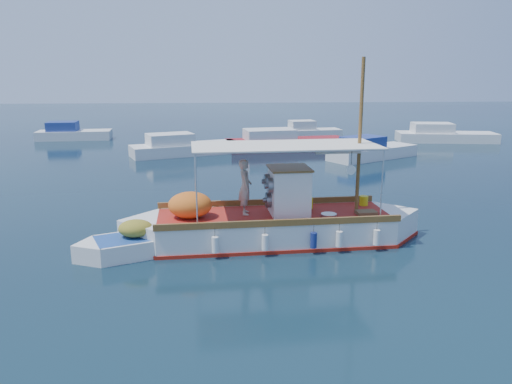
{
  "coord_description": "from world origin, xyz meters",
  "views": [
    {
      "loc": [
        -2.59,
        -17.65,
        5.91
      ],
      "look_at": [
        -1.36,
        0.0,
        1.62
      ],
      "focal_mm": 35.0,
      "sensor_mm": 36.0,
      "label": 1
    }
  ],
  "objects": [
    {
      "name": "dinghy",
      "position": [
        -4.87,
        -1.52,
        0.28
      ],
      "size": [
        5.08,
        2.94,
        1.34
      ],
      "rotation": [
        0.0,
        0.0,
        0.39
      ],
      "color": "white",
      "rests_on": "ground"
    },
    {
      "name": "bg_boat_far_n",
      "position": [
        5.33,
        27.08,
        0.49
      ],
      "size": [
        5.69,
        2.82,
        1.8
      ],
      "rotation": [
        0.0,
        0.0,
        0.16
      ],
      "color": "silver",
      "rests_on": "ground"
    },
    {
      "name": "bg_boat_n",
      "position": [
        2.21,
        20.59,
        0.49
      ],
      "size": [
        9.72,
        4.33,
        1.8
      ],
      "rotation": [
        0.0,
        0.0,
        0.17
      ],
      "color": "maroon",
      "rests_on": "ground"
    },
    {
      "name": "bg_boat_far_w",
      "position": [
        -15.8,
        27.55,
        0.49
      ],
      "size": [
        6.45,
        2.81,
        1.8
      ],
      "rotation": [
        0.0,
        0.0,
        0.08
      ],
      "color": "silver",
      "rests_on": "ground"
    },
    {
      "name": "bg_boat_e",
      "position": [
        16.46,
        23.91,
        0.49
      ],
      "size": [
        8.45,
        3.73,
        1.8
      ],
      "rotation": [
        0.0,
        0.0,
        -0.14
      ],
      "color": "silver",
      "rests_on": "ground"
    },
    {
      "name": "ground",
      "position": [
        0.0,
        0.0,
        0.0
      ],
      "size": [
        160.0,
        160.0,
        0.0
      ],
      "primitive_type": "plane",
      "color": "black",
      "rests_on": "ground"
    },
    {
      "name": "bg_boat_ne",
      "position": [
        7.73,
        15.95,
        0.49
      ],
      "size": [
        7.01,
        5.38,
        1.8
      ],
      "rotation": [
        0.0,
        0.0,
        0.53
      ],
      "color": "silver",
      "rests_on": "ground"
    },
    {
      "name": "fishing_caique",
      "position": [
        -0.85,
        -0.77,
        0.58
      ],
      "size": [
        10.82,
        3.45,
        6.61
      ],
      "rotation": [
        0.0,
        0.0,
        0.06
      ],
      "color": "white",
      "rests_on": "ground"
    },
    {
      "name": "bg_boat_nw",
      "position": [
        -5.37,
        18.44,
        0.49
      ],
      "size": [
        8.22,
        5.03,
        1.8
      ],
      "rotation": [
        0.0,
        0.0,
        0.36
      ],
      "color": "silver",
      "rests_on": "ground"
    }
  ]
}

